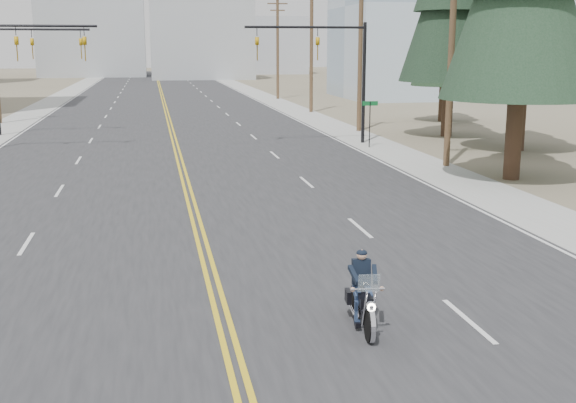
{
  "coord_description": "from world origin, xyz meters",
  "views": [
    {
      "loc": [
        -1.3,
        -9.16,
        5.57
      ],
      "look_at": [
        2.15,
        9.08,
        1.6
      ],
      "focal_mm": 45.0,
      "sensor_mm": 36.0,
      "label": 1
    }
  ],
  "objects": [
    {
      "name": "road",
      "position": [
        0.0,
        70.0,
        0.01
      ],
      "size": [
        20.0,
        200.0,
        0.01
      ],
      "primitive_type": "cube",
      "color": "#303033",
      "rests_on": "ground"
    },
    {
      "name": "sidewalk_left",
      "position": [
        -11.5,
        70.0,
        0.01
      ],
      "size": [
        3.0,
        200.0,
        0.01
      ],
      "primitive_type": "cube",
      "color": "#A5A5A0",
      "rests_on": "ground"
    },
    {
      "name": "sidewalk_right",
      "position": [
        11.5,
        70.0,
        0.01
      ],
      "size": [
        3.0,
        200.0,
        0.01
      ],
      "primitive_type": "cube",
      "color": "#A5A5A0",
      "rests_on": "ground"
    },
    {
      "name": "traffic_mast_left",
      "position": [
        -8.98,
        32.0,
        4.94
      ],
      "size": [
        7.1,
        0.26,
        7.0
      ],
      "color": "black",
      "rests_on": "ground"
    },
    {
      "name": "traffic_mast_right",
      "position": [
        8.98,
        32.0,
        4.94
      ],
      "size": [
        7.1,
        0.26,
        7.0
      ],
      "color": "black",
      "rests_on": "ground"
    },
    {
      "name": "traffic_mast_far",
      "position": [
        -9.31,
        40.0,
        4.87
      ],
      "size": [
        6.1,
        0.26,
        7.0
      ],
      "color": "black",
      "rests_on": "ground"
    },
    {
      "name": "street_sign",
      "position": [
        10.8,
        30.0,
        1.8
      ],
      "size": [
        0.9,
        0.06,
        2.62
      ],
      "color": "black",
      "rests_on": "ground"
    },
    {
      "name": "utility_pole_b",
      "position": [
        12.5,
        23.0,
        5.98
      ],
      "size": [
        2.2,
        0.3,
        11.5
      ],
      "color": "brown",
      "rests_on": "ground"
    },
    {
      "name": "utility_pole_c",
      "position": [
        12.5,
        38.0,
        5.73
      ],
      "size": [
        2.2,
        0.3,
        11.0
      ],
      "color": "brown",
      "rests_on": "ground"
    },
    {
      "name": "utility_pole_d",
      "position": [
        12.5,
        53.0,
        5.98
      ],
      "size": [
        2.2,
        0.3,
        11.5
      ],
      "color": "brown",
      "rests_on": "ground"
    },
    {
      "name": "utility_pole_e",
      "position": [
        12.5,
        70.0,
        5.73
      ],
      "size": [
        2.2,
        0.3,
        11.0
      ],
      "color": "brown",
      "rests_on": "ground"
    },
    {
      "name": "glass_building",
      "position": [
        32.0,
        70.0,
        10.0
      ],
      "size": [
        24.0,
        16.0,
        20.0
      ],
      "primitive_type": "cube",
      "color": "#9EB5CC",
      "rests_on": "ground"
    },
    {
      "name": "haze_bldg_b",
      "position": [
        8.0,
        125.0,
        7.0
      ],
      "size": [
        18.0,
        14.0,
        14.0
      ],
      "primitive_type": "cube",
      "color": "#ADB2B7",
      "rests_on": "ground"
    },
    {
      "name": "haze_bldg_c",
      "position": [
        40.0,
        110.0,
        9.0
      ],
      "size": [
        16.0,
        12.0,
        18.0
      ],
      "primitive_type": "cube",
      "color": "#B7BCC6",
      "rests_on": "ground"
    },
    {
      "name": "haze_bldg_d",
      "position": [
        -12.0,
        140.0,
        13.0
      ],
      "size": [
        20.0,
        15.0,
        26.0
      ],
      "primitive_type": "cube",
      "color": "#ADB2B7",
      "rests_on": "ground"
    },
    {
      "name": "haze_bldg_e",
      "position": [
        25.0,
        150.0,
        6.0
      ],
      "size": [
        14.0,
        14.0,
        12.0
      ],
      "primitive_type": "cube",
      "color": "#B7BCC6",
      "rests_on": "ground"
    },
    {
      "name": "motorcyclist",
      "position": [
        2.75,
        4.08,
        0.79
      ],
      "size": [
        1.07,
        2.09,
        1.57
      ],
      "primitive_type": null,
      "rotation": [
        0.0,
        0.0,
        3.04
      ],
      "color": "black",
      "rests_on": "ground"
    },
    {
      "name": "conifer_far",
      "position": [
        20.8,
        43.46,
        7.81
      ],
      "size": [
        5.08,
        5.08,
        13.61
      ],
      "rotation": [
        0.0,
        0.0,
        -0.42
      ],
      "color": "#382619",
      "rests_on": "ground"
    }
  ]
}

